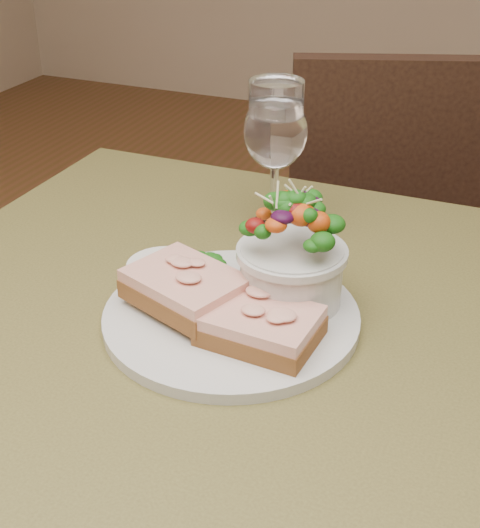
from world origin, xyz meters
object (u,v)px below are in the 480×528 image
at_px(chair_far, 383,331).
at_px(sandwich_front, 260,326).
at_px(ramekin, 164,277).
at_px(salad_bowl, 292,250).
at_px(cafe_table, 232,416).
at_px(dinner_plate, 231,316).
at_px(sandwich_back, 186,288).
at_px(wine_glass, 275,136).

distance_m(chair_far, sandwich_front, 0.89).
relative_size(ramekin, salad_bowl, 0.55).
bearing_deg(cafe_table, dinner_plate, 114.13).
bearing_deg(sandwich_back, dinner_plate, 33.62).
bearing_deg(sandwich_front, cafe_table, 170.32).
bearing_deg(sandwich_front, sandwich_back, 170.21).
bearing_deg(dinner_plate, chair_far, 86.97).
relative_size(sandwich_back, ramekin, 1.95).
bearing_deg(sandwich_back, sandwich_front, 6.30).
relative_size(chair_far, sandwich_front, 8.03).
bearing_deg(sandwich_back, wine_glass, 107.20).
xyz_separation_m(cafe_table, chair_far, (0.03, 0.73, -0.36)).
bearing_deg(dinner_plate, sandwich_back, -166.71).
relative_size(dinner_plate, wine_glass, 1.48).
height_order(dinner_plate, ramekin, ramekin).
relative_size(chair_far, salad_bowl, 7.09).
xyz_separation_m(sandwich_front, salad_bowl, (0.00, 0.08, 0.04)).
bearing_deg(sandwich_back, chair_far, 103.80).
xyz_separation_m(sandwich_front, ramekin, (-0.12, 0.04, 0.00)).
distance_m(dinner_plate, ramekin, 0.08).
relative_size(cafe_table, wine_glass, 4.57).
height_order(sandwich_front, wine_glass, wine_glass).
xyz_separation_m(sandwich_front, wine_glass, (-0.08, 0.24, 0.10)).
bearing_deg(ramekin, sandwich_back, -26.28).
height_order(chair_far, sandwich_front, chair_far).
bearing_deg(dinner_plate, wine_glass, 98.81).
height_order(ramekin, wine_glass, wine_glass).
relative_size(dinner_plate, salad_bowl, 2.04).
height_order(chair_far, salad_bowl, chair_far).
xyz_separation_m(sandwich_back, wine_glass, (0.01, 0.22, 0.09)).
xyz_separation_m(sandwich_back, ramekin, (-0.03, 0.02, -0.00)).
xyz_separation_m(dinner_plate, ramekin, (-0.08, 0.01, 0.03)).
xyz_separation_m(chair_far, wine_glass, (-0.07, -0.50, 0.58)).
bearing_deg(wine_glass, dinner_plate, -81.19).
bearing_deg(wine_glass, salad_bowl, -64.37).
distance_m(sandwich_front, salad_bowl, 0.09).
relative_size(chair_far, ramekin, 12.86).
bearing_deg(cafe_table, ramekin, 161.10).
bearing_deg(sandwich_back, ramekin, 174.04).
bearing_deg(ramekin, dinner_plate, -4.43).
bearing_deg(salad_bowl, chair_far, 90.88).
distance_m(dinner_plate, sandwich_front, 0.06).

